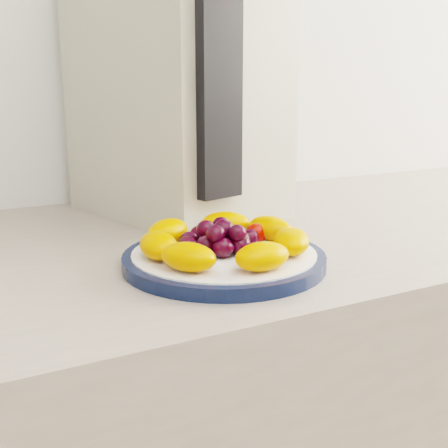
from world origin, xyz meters
TOP-DOWN VIEW (x-y plane):
  - plate_rim at (0.08, 1.06)m, footprint 0.23×0.23m
  - plate_face at (0.08, 1.06)m, footprint 0.21×0.21m
  - appliance_body at (0.15, 1.35)m, footprint 0.30×0.36m
  - appliance_panel at (0.13, 1.18)m, footprint 0.07×0.04m
  - fruit_plate at (0.08, 1.06)m, footprint 0.20×0.20m

SIDE VIEW (x-z plane):
  - plate_rim at x=0.08m, z-range 0.90..0.91m
  - plate_face at x=0.08m, z-range 0.90..0.92m
  - fruit_plate at x=0.08m, z-range 0.91..0.95m
  - appliance_body at x=0.15m, z-range 0.90..1.29m
  - appliance_panel at x=0.13m, z-range 0.96..1.25m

